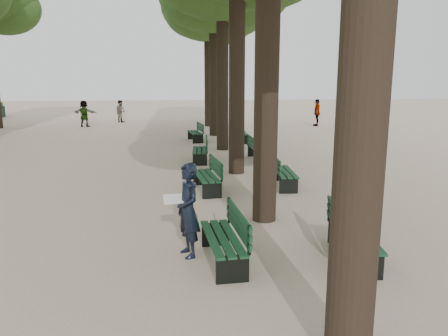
{
  "coord_description": "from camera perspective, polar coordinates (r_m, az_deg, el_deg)",
  "views": [
    {
      "loc": [
        -0.29,
        -6.21,
        3.09
      ],
      "look_at": [
        0.6,
        3.0,
        1.2
      ],
      "focal_mm": 35.0,
      "sensor_mm": 36.0,
      "label": 1
    }
  ],
  "objects": [
    {
      "name": "ground",
      "position": [
        6.94,
        -2.64,
        -14.89
      ],
      "size": [
        120.0,
        120.0,
        0.0
      ],
      "primitive_type": "plane",
      "color": "#CBB199",
      "rests_on": "ground"
    },
    {
      "name": "tree_central_5",
      "position": [
        29.62,
        -2.12,
        20.39
      ],
      "size": [
        6.0,
        6.0,
        9.95
      ],
      "color": "#33261C",
      "rests_on": "ground"
    },
    {
      "name": "bench_left_0",
      "position": [
        7.56,
        -0.14,
        -10.35
      ],
      "size": [
        0.73,
        1.84,
        0.92
      ],
      "color": "black",
      "rests_on": "ground"
    },
    {
      "name": "bench_left_1",
      "position": [
        12.2,
        -2.29,
        -1.82
      ],
      "size": [
        0.78,
        1.86,
        0.92
      ],
      "color": "black",
      "rests_on": "ground"
    },
    {
      "name": "bench_left_2",
      "position": [
        16.61,
        -3.18,
        1.75
      ],
      "size": [
        0.65,
        1.82,
        0.92
      ],
      "color": "black",
      "rests_on": "ground"
    },
    {
      "name": "bench_left_3",
      "position": [
        22.17,
        -3.79,
        4.21
      ],
      "size": [
        0.81,
        1.86,
        0.92
      ],
      "color": "black",
      "rests_on": "ground"
    },
    {
      "name": "bench_right_0",
      "position": [
        8.0,
        16.55,
        -9.58
      ],
      "size": [
        0.76,
        1.85,
        0.92
      ],
      "color": "black",
      "rests_on": "ground"
    },
    {
      "name": "bench_right_1",
      "position": [
        12.83,
        7.79,
        -1.25
      ],
      "size": [
        0.65,
        1.82,
        0.92
      ],
      "color": "black",
      "rests_on": "ground"
    },
    {
      "name": "bench_right_2",
      "position": [
        17.02,
        4.45,
        1.97
      ],
      "size": [
        0.61,
        1.81,
        0.92
      ],
      "color": "black",
      "rests_on": "ground"
    },
    {
      "name": "bench_right_3",
      "position": [
        21.88,
        2.21,
        4.13
      ],
      "size": [
        0.67,
        1.83,
        0.92
      ],
      "color": "black",
      "rests_on": "ground"
    },
    {
      "name": "man_with_map",
      "position": [
        7.69,
        -4.74,
        -5.52
      ],
      "size": [
        0.71,
        0.75,
        1.68
      ],
      "color": "black",
      "rests_on": "ground"
    },
    {
      "name": "pedestrian_c",
      "position": [
        30.1,
        12.04,
        7.1
      ],
      "size": [
        0.67,
        1.11,
        1.79
      ],
      "primitive_type": "imported",
      "rotation": [
        0.0,
        0.0,
        4.39
      ],
      "color": "#262628",
      "rests_on": "ground"
    },
    {
      "name": "pedestrian_b",
      "position": [
        32.92,
        -2.05,
        7.53
      ],
      "size": [
        0.74,
        1.06,
        1.59
      ],
      "primitive_type": "imported",
      "rotation": [
        0.0,
        0.0,
        5.17
      ],
      "color": "#262628",
      "rests_on": "ground"
    },
    {
      "name": "pedestrian_a",
      "position": [
        32.93,
        -13.37,
        7.24
      ],
      "size": [
        0.79,
        0.77,
        1.6
      ],
      "primitive_type": "imported",
      "rotation": [
        0.0,
        0.0,
        2.38
      ],
      "color": "#262628",
      "rests_on": "ground"
    },
    {
      "name": "pedestrian_e",
      "position": [
        30.41,
        -17.78,
        6.79
      ],
      "size": [
        1.64,
        0.77,
        1.73
      ],
      "primitive_type": "imported",
      "rotation": [
        0.0,
        0.0,
        2.87
      ],
      "color": "#262628",
      "rests_on": "ground"
    }
  ]
}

